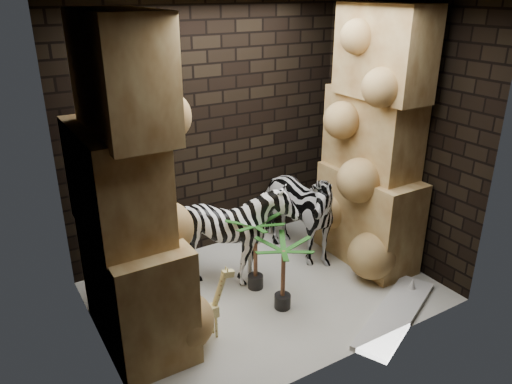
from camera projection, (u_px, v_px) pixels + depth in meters
floor at (266, 291)px, 5.39m from camera, size 3.50×3.50×0.00m
wall_back at (210, 131)px, 5.80m from camera, size 3.50×0.00×3.50m
wall_front at (354, 206)px, 3.83m from camera, size 3.50×0.00×3.50m
wall_left at (84, 198)px, 3.98m from camera, size 0.00×3.00×3.00m
wall_right at (396, 135)px, 5.65m from camera, size 0.00×3.00×3.00m
rock_pillar_left at (126, 189)px, 4.14m from camera, size 0.68×1.30×3.00m
rock_pillar_right at (375, 139)px, 5.49m from camera, size 0.58×1.25×3.00m
zebra_right at (293, 202)px, 5.84m from camera, size 0.80×1.28×1.43m
zebra_left at (235, 238)px, 5.37m from camera, size 1.09×1.29×1.09m
giraffe_toy at (205, 306)px, 4.53m from camera, size 0.37×0.13×0.72m
palm_front at (255, 253)px, 5.30m from camera, size 0.36×0.36×0.86m
palm_back at (283, 276)px, 4.97m from camera, size 0.36×0.36×0.76m
surfboard at (395, 314)px, 4.97m from camera, size 1.47×0.93×0.05m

